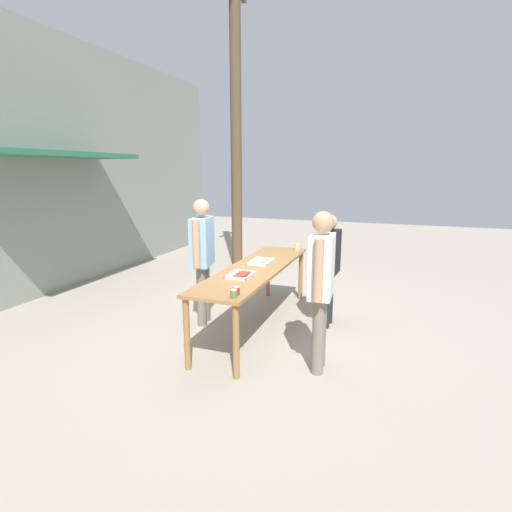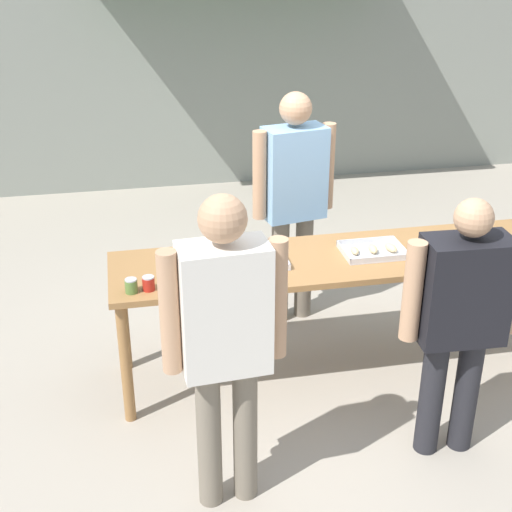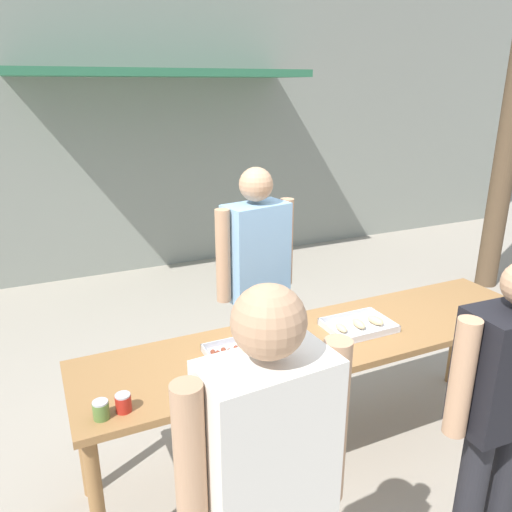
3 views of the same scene
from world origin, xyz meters
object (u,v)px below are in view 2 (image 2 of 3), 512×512
condiment_jar_ketchup (149,283)px  person_customer_holding_hotdog (225,332)px  food_tray_buns (374,250)px  condiment_jar_mustard (131,286)px  person_server_behind_table (294,190)px  food_tray_sausages (256,261)px  person_customer_with_cup (460,312)px

condiment_jar_ketchup → person_customer_holding_hotdog: (0.32, -0.84, 0.13)m
food_tray_buns → person_customer_holding_hotdog: person_customer_holding_hotdog is taller
condiment_jar_mustard → person_server_behind_table: size_ratio=0.05×
food_tray_sausages → person_customer_holding_hotdog: size_ratio=0.22×
food_tray_buns → person_server_behind_table: size_ratio=0.23×
condiment_jar_mustard → food_tray_sausages: bearing=16.9°
condiment_jar_mustard → food_tray_buns: bearing=8.6°
condiment_jar_mustard → condiment_jar_ketchup: size_ratio=1.00×
condiment_jar_mustard → condiment_jar_ketchup: bearing=6.5°
person_customer_holding_hotdog → condiment_jar_ketchup: bearing=-72.6°
food_tray_sausages → person_server_behind_table: (0.43, 0.75, 0.17)m
food_tray_buns → person_customer_holding_hotdog: size_ratio=0.23×
person_customer_holding_hotdog → food_tray_buns: bearing=-141.0°
food_tray_sausages → food_tray_buns: bearing=0.0°
person_server_behind_table → person_customer_with_cup: 1.75m
food_tray_sausages → person_customer_with_cup: 1.32m
condiment_jar_ketchup → person_customer_with_cup: 1.77m
person_customer_with_cup → condiment_jar_ketchup: bearing=-20.0°
condiment_jar_ketchup → food_tray_sausages: bearing=18.3°
food_tray_sausages → person_customer_holding_hotdog: (-0.36, -1.06, 0.16)m
condiment_jar_ketchup → person_customer_holding_hotdog: size_ratio=0.05×
food_tray_sausages → food_tray_buns: size_ratio=0.96×
food_tray_sausages → condiment_jar_mustard: size_ratio=4.41×
condiment_jar_mustard → condiment_jar_ketchup: same height
condiment_jar_ketchup → person_server_behind_table: (1.12, 0.98, 0.14)m
person_customer_with_cup → food_tray_sausages: bearing=-41.1°
food_tray_buns → person_customer_holding_hotdog: bearing=-137.2°
food_tray_sausages → person_server_behind_table: size_ratio=0.22×
food_tray_sausages → food_tray_buns: 0.79m
food_tray_sausages → person_customer_with_cup: person_customer_with_cup is taller
food_tray_sausages → condiment_jar_ketchup: condiment_jar_ketchup is taller
condiment_jar_ketchup → person_customer_holding_hotdog: bearing=-68.8°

